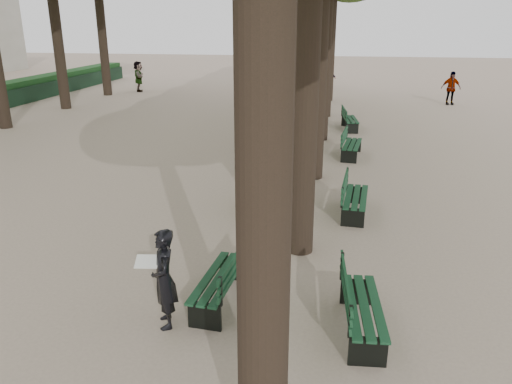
# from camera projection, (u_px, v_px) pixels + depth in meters

# --- Properties ---
(ground) EXTENTS (120.00, 120.00, 0.00)m
(ground) POSITION_uv_depth(u_px,v_px,m) (185.00, 329.00, 7.56)
(ground) COLOR tan
(ground) RESTS_ON ground
(bench_left_0) EXTENTS (0.71, 1.84, 0.92)m
(bench_left_0) POSITION_uv_depth(u_px,v_px,m) (220.00, 287.00, 8.18)
(bench_left_0) COLOR black
(bench_left_0) RESTS_ON ground
(bench_left_1) EXTENTS (0.62, 1.81, 0.92)m
(bench_left_1) POSITION_uv_depth(u_px,v_px,m) (262.00, 196.00, 12.40)
(bench_left_1) COLOR black
(bench_left_1) RESTS_ON ground
(bench_left_2) EXTENTS (0.64, 1.82, 0.92)m
(bench_left_2) POSITION_uv_depth(u_px,v_px,m) (286.00, 144.00, 17.60)
(bench_left_2) COLOR black
(bench_left_2) RESTS_ON ground
(bench_left_3) EXTENTS (0.71, 1.84, 0.92)m
(bench_left_3) POSITION_uv_depth(u_px,v_px,m) (296.00, 122.00, 21.42)
(bench_left_3) COLOR black
(bench_left_3) RESTS_ON ground
(bench_right_0) EXTENTS (0.70, 1.84, 0.92)m
(bench_right_0) POSITION_uv_depth(u_px,v_px,m) (362.00, 316.00, 7.39)
(bench_right_0) COLOR black
(bench_right_0) RESTS_ON ground
(bench_right_1) EXTENTS (0.71, 1.84, 0.92)m
(bench_right_1) POSITION_uv_depth(u_px,v_px,m) (355.00, 204.00, 11.89)
(bench_right_1) COLOR black
(bench_right_1) RESTS_ON ground
(bench_right_2) EXTENTS (0.78, 1.85, 0.92)m
(bench_right_2) POSITION_uv_depth(u_px,v_px,m) (351.00, 149.00, 16.88)
(bench_right_2) COLOR black
(bench_right_2) RESTS_ON ground
(bench_right_3) EXTENTS (0.76, 1.85, 0.92)m
(bench_right_3) POSITION_uv_depth(u_px,v_px,m) (350.00, 123.00, 21.07)
(bench_right_3) COLOR black
(bench_right_3) RESTS_ON ground
(man_with_map) EXTENTS (0.71, 0.70, 1.57)m
(man_with_map) POSITION_uv_depth(u_px,v_px,m) (164.00, 279.00, 7.41)
(man_with_map) COLOR black
(man_with_map) RESTS_ON ground
(pedestrian_d) EXTENTS (0.98, 0.87, 1.92)m
(pedestrian_d) POSITION_uv_depth(u_px,v_px,m) (318.00, 73.00, 33.74)
(pedestrian_d) COLOR #262628
(pedestrian_d) RESTS_ON ground
(pedestrian_c) EXTENTS (1.08, 0.48, 1.79)m
(pedestrian_c) POSITION_uv_depth(u_px,v_px,m) (451.00, 88.00, 27.05)
(pedestrian_c) COLOR #262628
(pedestrian_c) RESTS_ON ground
(pedestrian_b) EXTENTS (1.23, 0.46, 1.87)m
(pedestrian_b) POSITION_uv_depth(u_px,v_px,m) (327.00, 74.00, 33.91)
(pedestrian_b) COLOR #262628
(pedestrian_b) RESTS_ON ground
(pedestrian_e) EXTENTS (0.99, 1.79, 1.91)m
(pedestrian_e) POSITION_uv_depth(u_px,v_px,m) (139.00, 76.00, 32.02)
(pedestrian_e) COLOR #262628
(pedestrian_e) RESTS_ON ground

